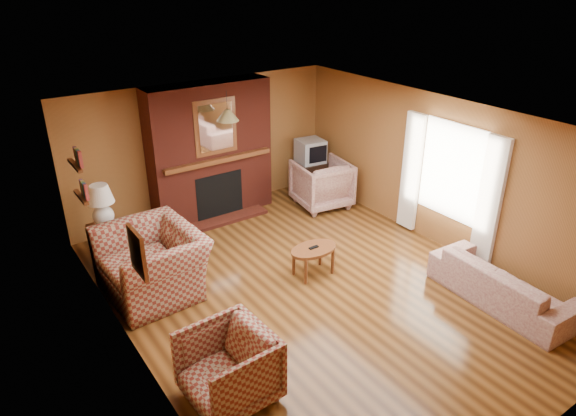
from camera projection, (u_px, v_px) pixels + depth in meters
floor at (313, 288)px, 7.27m from camera, size 6.50×6.50×0.00m
ceiling at (317, 124)px, 6.24m from camera, size 6.50×6.50×0.00m
wall_back at (204, 148)px, 9.17m from camera, size 6.50×0.00×6.50m
wall_front at (548, 349)px, 4.34m from camera, size 6.50×0.00×6.50m
wall_left at (129, 270)px, 5.46m from camera, size 0.00×6.50×6.50m
wall_right at (441, 173)px, 8.04m from camera, size 0.00×6.50×6.50m
fireplace at (211, 153)px, 8.98m from camera, size 2.20×0.82×2.40m
window_right at (449, 182)px, 7.90m from camera, size 0.10×1.85×2.00m
bookshelf at (79, 175)px, 6.71m from camera, size 0.09×0.55×0.71m
botanical_print at (138, 253)px, 5.11m from camera, size 0.05×0.40×0.50m
pendant_light at (227, 115)px, 8.12m from camera, size 0.36×0.36×0.48m
plaid_loveseat at (152, 263)px, 7.03m from camera, size 1.30×1.47×0.91m
plaid_armchair at (228, 368)px, 5.26m from camera, size 0.92×0.90×0.80m
floral_sofa at (503, 283)px, 6.86m from camera, size 0.88×2.01×0.58m
floral_armchair at (322, 184)px, 9.63m from camera, size 1.07×1.10×0.88m
coffee_table at (314, 252)px, 7.45m from camera, size 0.74×0.46×0.46m
side_table at (108, 242)px, 7.88m from camera, size 0.48×0.48×0.59m
table_lamp at (101, 203)px, 7.59m from camera, size 0.40×0.40×0.66m
tv_stand at (310, 177)px, 10.27m from camera, size 0.59×0.54×0.64m
crt_tv at (310, 151)px, 10.03m from camera, size 0.55×0.54×0.45m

